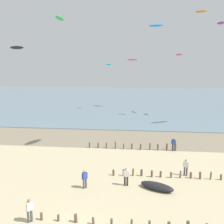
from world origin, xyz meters
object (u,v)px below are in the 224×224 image
Objects in this scene: kite_aloft_3 at (201,11)px; kite_aloft_6 at (132,60)px; person_right_flank at (85,178)px; grounded_kite at (157,186)px; person_left_flank at (29,210)px; person_far_down_beach at (174,144)px; kite_aloft_1 at (221,23)px; kite_aloft_8 at (156,25)px; kite_aloft_2 at (60,18)px; person_trailing_behind at (126,176)px; kite_aloft_7 at (179,54)px; person_by_waterline at (186,167)px; kite_aloft_0 at (17,48)px; kite_aloft_9 at (109,64)px.

kite_aloft_3 is 0.98× the size of kite_aloft_6.
grounded_kite is at bearing 3.61° from person_right_flank.
person_far_down_beach is (11.69, 15.64, 0.00)m from person_left_flank.
kite_aloft_8 is (-10.89, 9.39, 1.02)m from kite_aloft_1.
kite_aloft_2 is (-1.59, 13.79, 14.68)m from person_left_flank.
person_trailing_behind is 0.67× the size of kite_aloft_7.
person_far_down_beach is 0.81× the size of kite_aloft_6.
person_right_flank is 13.80m from person_far_down_beach.
person_by_waterline is 32.36m from kite_aloft_3.
kite_aloft_3 is at bearing 129.17° from kite_aloft_2.
grounded_kite is 20.36m from kite_aloft_2.
kite_aloft_7 is at bearing 74.48° from person_trailing_behind.
kite_aloft_3 reaches higher than person_by_waterline.
grounded_kite is (-2.69, -10.13, -0.62)m from person_far_down_beach.
kite_aloft_0 reaches higher than kite_aloft_9.
kite_aloft_1 is 0.83× the size of kite_aloft_7.
kite_aloft_1 is 19.93m from kite_aloft_6.
kite_aloft_6 is (-6.28, 36.02, 10.46)m from person_by_waterline.
person_trailing_behind is at bearing 38.31° from kite_aloft_2.
kite_aloft_1 is at bearing -152.10° from kite_aloft_9.
kite_aloft_3 is 0.81× the size of kite_aloft_7.
person_by_waterline is 6.22m from person_trailing_behind.
person_by_waterline is at bearing 62.02° from kite_aloft_2.
kite_aloft_7 is at bearing 103.38° from grounded_kite.
kite_aloft_3 reaches higher than kite_aloft_0.
kite_aloft_9 is at bearing 89.12° from person_left_flank.
kite_aloft_1 is at bearing -136.68° from kite_aloft_7.
grounded_kite is at bearing -88.72° from kite_aloft_6.
kite_aloft_1 is at bearing 157.68° from kite_aloft_8.
kite_aloft_2 is 29.57m from kite_aloft_7.
kite_aloft_2 reaches higher than grounded_kite.
kite_aloft_2 is at bearing 158.98° from person_by_waterline.
kite_aloft_1 is (37.53, 2.36, 4.21)m from kite_aloft_0.
kite_aloft_0 is at bearing 76.64° from kite_aloft_1.
kite_aloft_2 is 0.98× the size of kite_aloft_7.
kite_aloft_0 is 19.32m from kite_aloft_9.
kite_aloft_2 is (14.20, -18.54, 2.08)m from kite_aloft_0.
kite_aloft_1 reaches higher than person_trailing_behind.
kite_aloft_2 is at bearing 166.17° from grounded_kite.
person_far_down_beach is 0.83× the size of kite_aloft_3.
kite_aloft_1 reaches higher than kite_aloft_2.
kite_aloft_8 is at bearing 14.69° from kite_aloft_7.
kite_aloft_1 reaches higher than kite_aloft_9.
kite_aloft_6 is (21.46, 12.28, -2.13)m from kite_aloft_0.
kite_aloft_7 is (9.52, -6.69, 0.96)m from kite_aloft_6.
kite_aloft_8 is 13.40m from kite_aloft_9.
kite_aloft_7 is (3.50, 22.28, 11.42)m from person_far_down_beach.
kite_aloft_1 is 0.64× the size of kite_aloft_8.
kite_aloft_7 reaches higher than person_trailing_behind.
kite_aloft_0 is at bearing 42.24° from kite_aloft_8.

